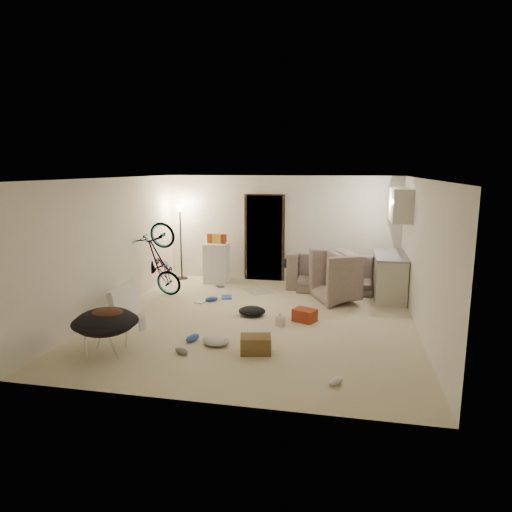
% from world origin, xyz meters
% --- Properties ---
extents(floor, '(5.50, 6.00, 0.02)m').
position_xyz_m(floor, '(0.00, 0.00, -0.01)').
color(floor, beige).
rests_on(floor, ground).
extents(ceiling, '(5.50, 6.00, 0.02)m').
position_xyz_m(ceiling, '(0.00, 0.00, 2.51)').
color(ceiling, white).
rests_on(ceiling, wall_back).
extents(wall_back, '(5.50, 0.02, 2.50)m').
position_xyz_m(wall_back, '(0.00, 3.01, 1.25)').
color(wall_back, white).
rests_on(wall_back, floor).
extents(wall_front, '(5.50, 0.02, 2.50)m').
position_xyz_m(wall_front, '(0.00, -3.01, 1.25)').
color(wall_front, white).
rests_on(wall_front, floor).
extents(wall_left, '(0.02, 6.00, 2.50)m').
position_xyz_m(wall_left, '(-2.76, 0.00, 1.25)').
color(wall_left, white).
rests_on(wall_left, floor).
extents(wall_right, '(0.02, 6.00, 2.50)m').
position_xyz_m(wall_right, '(2.76, 0.00, 1.25)').
color(wall_right, white).
rests_on(wall_right, floor).
extents(doorway, '(0.85, 0.10, 2.04)m').
position_xyz_m(doorway, '(-0.40, 2.97, 1.02)').
color(doorway, black).
rests_on(doorway, floor).
extents(door_trim, '(0.97, 0.04, 2.10)m').
position_xyz_m(door_trim, '(-0.40, 2.94, 1.02)').
color(door_trim, black).
rests_on(door_trim, floor).
extents(floor_lamp, '(0.28, 0.28, 1.81)m').
position_xyz_m(floor_lamp, '(-2.40, 2.65, 1.31)').
color(floor_lamp, black).
rests_on(floor_lamp, floor).
extents(kitchen_counter, '(0.60, 1.50, 0.88)m').
position_xyz_m(kitchen_counter, '(2.43, 2.00, 0.44)').
color(kitchen_counter, beige).
rests_on(kitchen_counter, floor).
extents(counter_top, '(0.64, 1.54, 0.04)m').
position_xyz_m(counter_top, '(2.43, 2.00, 0.90)').
color(counter_top, gray).
rests_on(counter_top, kitchen_counter).
extents(kitchen_uppers, '(0.38, 1.40, 0.65)m').
position_xyz_m(kitchen_uppers, '(2.56, 2.00, 1.95)').
color(kitchen_uppers, beige).
rests_on(kitchen_uppers, wall_right).
extents(sofa, '(2.13, 0.89, 0.62)m').
position_xyz_m(sofa, '(1.32, 2.45, 0.31)').
color(sofa, '#383F37').
rests_on(sofa, floor).
extents(armchair, '(1.37, 1.45, 0.74)m').
position_xyz_m(armchair, '(1.67, 1.68, 0.37)').
color(armchair, '#383F37').
rests_on(armchair, floor).
extents(bicycle, '(1.69, 0.88, 0.93)m').
position_xyz_m(bicycle, '(-2.30, 1.12, 0.42)').
color(bicycle, black).
rests_on(bicycle, floor).
extents(book_asset, '(0.28, 0.24, 0.02)m').
position_xyz_m(book_asset, '(-1.79, -1.00, 0.01)').
color(book_asset, maroon).
rests_on(book_asset, floor).
extents(mini_fridge, '(0.58, 0.58, 0.93)m').
position_xyz_m(mini_fridge, '(-1.48, 2.55, 0.46)').
color(mini_fridge, white).
rests_on(mini_fridge, floor).
extents(snack_box_0, '(0.10, 0.07, 0.30)m').
position_xyz_m(snack_box_0, '(-1.65, 2.55, 1.00)').
color(snack_box_0, maroon).
rests_on(snack_box_0, mini_fridge).
extents(snack_box_1, '(0.11, 0.08, 0.30)m').
position_xyz_m(snack_box_1, '(-1.53, 2.55, 1.00)').
color(snack_box_1, orange).
rests_on(snack_box_1, mini_fridge).
extents(snack_box_2, '(0.11, 0.08, 0.30)m').
position_xyz_m(snack_box_2, '(-1.41, 2.55, 1.00)').
color(snack_box_2, gold).
rests_on(snack_box_2, mini_fridge).
extents(snack_box_3, '(0.11, 0.09, 0.30)m').
position_xyz_m(snack_box_3, '(-1.29, 2.55, 1.00)').
color(snack_box_3, maroon).
rests_on(snack_box_3, mini_fridge).
extents(saucer_chair, '(0.95, 0.95, 0.67)m').
position_xyz_m(saucer_chair, '(-1.84, -1.92, 0.40)').
color(saucer_chair, silver).
rests_on(saucer_chair, floor).
extents(hoodie, '(0.60, 0.56, 0.22)m').
position_xyz_m(hoodie, '(-1.79, -1.95, 0.60)').
color(hoodie, '#492719').
rests_on(hoodie, saucer_chair).
extents(sofa_drape, '(0.58, 0.48, 0.28)m').
position_xyz_m(sofa_drape, '(0.37, 2.45, 0.54)').
color(sofa_drape, black).
rests_on(sofa_drape, sofa).
extents(tv_box, '(0.29, 0.97, 0.64)m').
position_xyz_m(tv_box, '(-2.30, -0.46, 0.32)').
color(tv_box, silver).
rests_on(tv_box, floor).
extents(drink_case_a, '(0.50, 0.40, 0.25)m').
position_xyz_m(drink_case_a, '(0.28, -1.45, 0.13)').
color(drink_case_a, brown).
rests_on(drink_case_a, floor).
extents(drink_case_b, '(0.46, 0.41, 0.22)m').
position_xyz_m(drink_case_b, '(0.85, 0.09, 0.11)').
color(drink_case_b, maroon).
rests_on(drink_case_b, floor).
extents(juicer, '(0.17, 0.17, 0.25)m').
position_xyz_m(juicer, '(0.47, -0.23, 0.10)').
color(juicer, beige).
rests_on(juicer, floor).
extents(newspaper, '(0.74, 0.77, 0.01)m').
position_xyz_m(newspaper, '(-0.36, 1.92, 0.00)').
color(newspaper, '#B0ABA3').
rests_on(newspaper, floor).
extents(book_blue, '(0.29, 0.34, 0.03)m').
position_xyz_m(book_blue, '(-0.89, 1.25, 0.01)').
color(book_blue, '#2F52AB').
rests_on(book_blue, floor).
extents(book_white, '(0.23, 0.27, 0.02)m').
position_xyz_m(book_white, '(-1.33, 0.83, 0.01)').
color(book_white, silver).
rests_on(book_white, floor).
extents(shoe_0, '(0.28, 0.23, 0.10)m').
position_xyz_m(shoe_0, '(-1.12, 0.93, 0.05)').
color(shoe_0, '#2F52AB').
rests_on(shoe_0, floor).
extents(shoe_1, '(0.27, 0.19, 0.09)m').
position_xyz_m(shoe_1, '(-1.26, 2.03, 0.05)').
color(shoe_1, slate).
rests_on(shoe_1, floor).
extents(shoe_2, '(0.22, 0.32, 0.11)m').
position_xyz_m(shoe_2, '(-0.78, -1.21, 0.05)').
color(shoe_2, '#2F52AB').
rests_on(shoe_2, floor).
extents(shoe_3, '(0.27, 0.21, 0.09)m').
position_xyz_m(shoe_3, '(-0.77, -1.72, 0.05)').
color(shoe_3, slate).
rests_on(shoe_3, floor).
extents(shoe_4, '(0.24, 0.27, 0.10)m').
position_xyz_m(shoe_4, '(1.46, -2.24, 0.05)').
color(shoe_4, white).
rests_on(shoe_4, floor).
extents(clothes_lump_a, '(0.52, 0.45, 0.16)m').
position_xyz_m(clothes_lump_a, '(-0.13, 0.23, 0.08)').
color(clothes_lump_a, black).
rests_on(clothes_lump_a, floor).
extents(clothes_lump_c, '(0.53, 0.49, 0.13)m').
position_xyz_m(clothes_lump_c, '(-0.38, -1.27, 0.07)').
color(clothes_lump_c, silver).
rests_on(clothes_lump_c, floor).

